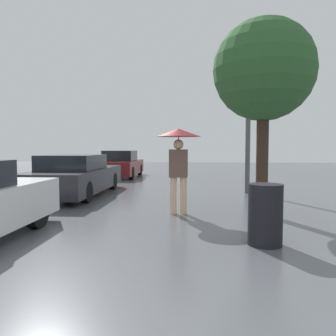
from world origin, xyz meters
name	(u,v)px	position (x,y,z in m)	size (l,w,h in m)	color
pedestrian	(178,149)	(0.06, 4.88, 1.41)	(0.96, 0.96, 1.84)	beige
parked_car_middle	(75,176)	(-3.17, 7.46, 0.57)	(1.76, 4.55, 1.22)	black
parked_car_farthest	(121,165)	(-3.12, 13.58, 0.60)	(1.64, 3.87, 1.29)	maroon
tree	(264,72)	(1.84, 4.94, 3.02)	(2.12, 2.12, 4.11)	#38281E
street_lamp	(248,100)	(2.09, 8.28, 2.92)	(0.34, 0.34, 4.75)	#515456
trash_bin	(265,215)	(1.43, 2.70, 0.45)	(0.50, 0.50, 0.90)	black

